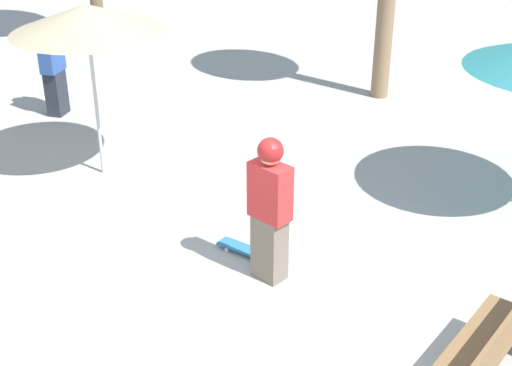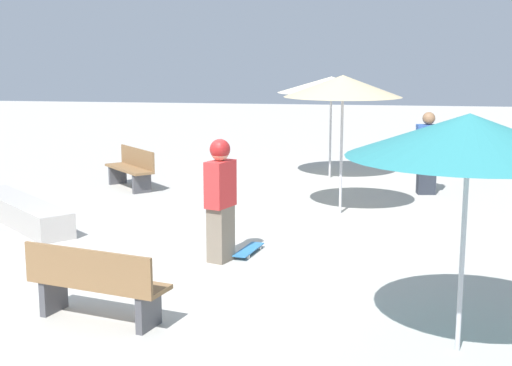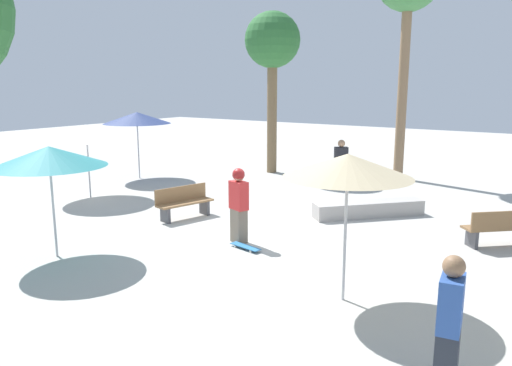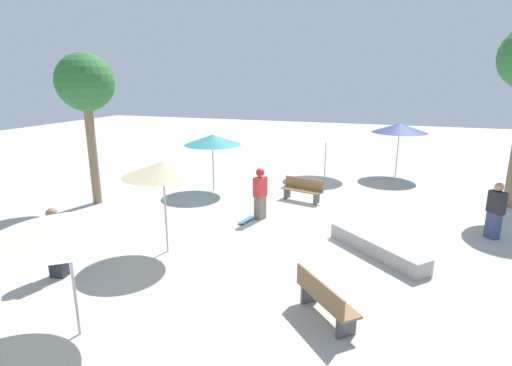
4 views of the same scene
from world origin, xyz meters
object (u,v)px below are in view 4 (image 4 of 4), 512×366
object	(u,v)px
bench_far	(325,299)
shade_umbrella_tan	(163,169)
bystander_far	(495,211)
bystander_watching	(56,243)
skater_main	(260,192)
shade_umbrella_navy	(400,128)
shade_umbrella_white	(326,133)
bench_near	(302,190)
shade_umbrella_teal	(212,140)
skateboard	(247,220)
palm_tree_left	(86,85)
concrete_ledge	(377,247)
shade_umbrella_cream	(66,224)

from	to	relation	value
bench_far	shade_umbrella_tan	world-z (taller)	shade_umbrella_tan
bystander_far	bystander_watching	bearing A→B (deg)	-94.87
skater_main	bystander_watching	bearing A→B (deg)	-10.65
shade_umbrella_tan	shade_umbrella_navy	world-z (taller)	shade_umbrella_navy
shade_umbrella_white	bystander_far	xyz separation A→B (m)	(-5.90, 5.91, -1.24)
bench_near	bystander_far	size ratio (longest dim) A/B	1.00
shade_umbrella_navy	bench_far	bearing A→B (deg)	84.66
bench_near	bystander_watching	world-z (taller)	bystander_watching
bench_far	shade_umbrella_teal	world-z (taller)	shade_umbrella_teal
bench_far	shade_umbrella_white	bearing A→B (deg)	146.73
skateboard	bystander_far	xyz separation A→B (m)	(-7.24, -1.07, 0.77)
bench_far	shade_umbrella_white	distance (m)	11.84
bystander_watching	palm_tree_left	bearing A→B (deg)	114.19
skater_main	shade_umbrella_teal	xyz separation A→B (m)	(2.92, -2.61, 1.19)
concrete_ledge	shade_umbrella_teal	xyz separation A→B (m)	(6.71, -4.23, 1.91)
bystander_far	shade_umbrella_navy	bearing A→B (deg)	165.57
skater_main	shade_umbrella_tan	size ratio (longest dim) A/B	0.69
bench_far	shade_umbrella_teal	distance (m)	9.77
shade_umbrella_white	skateboard	bearing A→B (deg)	79.19
bench_far	bystander_watching	size ratio (longest dim) A/B	0.87
concrete_ledge	bystander_watching	world-z (taller)	bystander_watching
shade_umbrella_tan	shade_umbrella_white	size ratio (longest dim) A/B	0.93
shade_umbrella_navy	shade_umbrella_white	size ratio (longest dim) A/B	0.94
concrete_ledge	shade_umbrella_tan	xyz separation A→B (m)	(5.32, 1.66, 2.08)
shade_umbrella_cream	shade_umbrella_teal	bearing A→B (deg)	-79.38
bystander_far	shade_umbrella_tan	bearing A→B (deg)	-100.54
concrete_ledge	shade_umbrella_white	distance (m)	8.84
palm_tree_left	bystander_far	world-z (taller)	palm_tree_left
bench_near	palm_tree_left	bearing A→B (deg)	35.93
bench_near	shade_umbrella_tan	world-z (taller)	shade_umbrella_tan
skateboard	shade_umbrella_navy	bearing A→B (deg)	161.90
shade_umbrella_white	shade_umbrella_teal	size ratio (longest dim) A/B	1.14
shade_umbrella_tan	bystander_watching	distance (m)	3.01
shade_umbrella_tan	shade_umbrella_teal	world-z (taller)	shade_umbrella_tan
skater_main	shade_umbrella_navy	xyz separation A→B (m)	(-4.18, -7.74, 1.37)
skateboard	shade_umbrella_white	size ratio (longest dim) A/B	0.31
shade_umbrella_teal	bench_far	bearing A→B (deg)	127.88
concrete_ledge	skater_main	bearing A→B (deg)	-23.00
shade_umbrella_cream	shade_umbrella_white	size ratio (longest dim) A/B	0.92
bench_far	shade_umbrella_tan	size ratio (longest dim) A/B	0.59
bench_far	shade_umbrella_cream	world-z (taller)	shade_umbrella_cream
shade_umbrella_navy	shade_umbrella_cream	bearing A→B (deg)	70.12
skater_main	bystander_watching	size ratio (longest dim) A/B	1.02
bench_near	shade_umbrella_navy	bearing A→B (deg)	-107.50
skater_main	bench_near	size ratio (longest dim) A/B	1.04
skateboard	shade_umbrella_tan	bearing A→B (deg)	-11.90
skateboard	shade_umbrella_teal	bearing A→B (deg)	-128.57
bench_far	shade_umbrella_teal	bearing A→B (deg)	174.86
bench_far	shade_umbrella_cream	size ratio (longest dim) A/B	0.60
bench_far	shade_umbrella_cream	bearing A→B (deg)	-107.59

